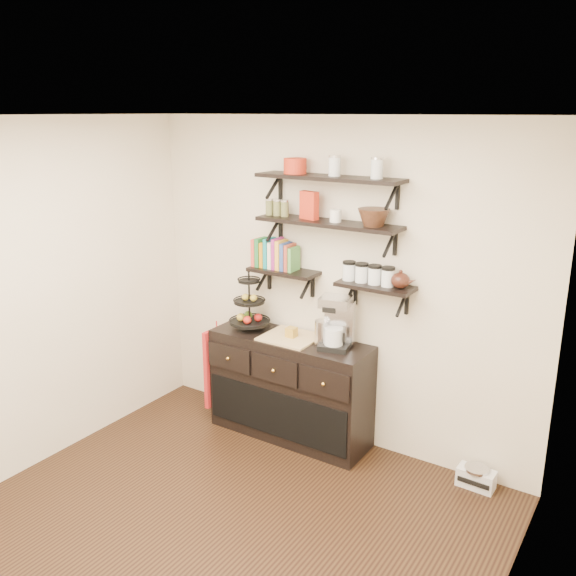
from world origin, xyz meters
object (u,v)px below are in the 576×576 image
(sideboard, at_px, (290,387))
(radio, at_px, (476,477))
(fruit_stand, at_px, (250,309))
(coffee_maker, at_px, (337,323))

(sideboard, xyz_separation_m, radio, (1.59, 0.10, -0.37))
(radio, bearing_deg, fruit_stand, -175.43)
(sideboard, relative_size, fruit_stand, 2.72)
(sideboard, xyz_separation_m, fruit_stand, (-0.42, 0.00, 0.63))
(sideboard, relative_size, coffee_maker, 3.24)
(sideboard, bearing_deg, radio, 3.72)
(sideboard, height_order, fruit_stand, fruit_stand)
(radio, bearing_deg, sideboard, -174.55)
(fruit_stand, height_order, radio, fruit_stand)
(fruit_stand, bearing_deg, sideboard, -0.51)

